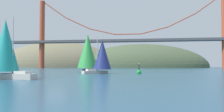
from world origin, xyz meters
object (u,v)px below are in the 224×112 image
object	(u,v)px
sailboat_green_sail	(88,52)
channel_buoy	(139,72)
sailboat_teal_sail	(6,47)
sailboat_navy_sail	(102,56)

from	to	relation	value
sailboat_green_sail	channel_buoy	bearing A→B (deg)	-26.70
sailboat_green_sail	channel_buoy	world-z (taller)	sailboat_green_sail
sailboat_teal_sail	channel_buoy	bearing A→B (deg)	51.96
sailboat_teal_sail	sailboat_navy_sail	bearing A→B (deg)	66.87
sailboat_green_sail	channel_buoy	size ratio (longest dim) A/B	3.94
sailboat_teal_sail	sailboat_green_sail	bearing A→B (deg)	82.21
sailboat_teal_sail	sailboat_navy_sail	distance (m)	24.34
sailboat_teal_sail	sailboat_navy_sail	world-z (taller)	sailboat_teal_sail
sailboat_green_sail	sailboat_navy_sail	world-z (taller)	sailboat_green_sail
channel_buoy	sailboat_green_sail	bearing A→B (deg)	153.30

